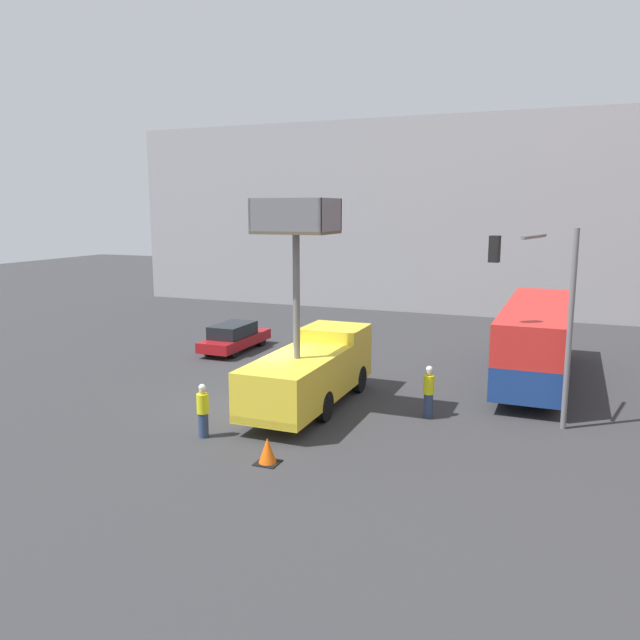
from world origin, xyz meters
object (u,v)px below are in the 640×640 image
(traffic_cone_near_truck, at_px, (267,451))
(parked_car_curbside, at_px, (234,337))
(utility_truck, at_px, (311,365))
(road_worker_near_truck, at_px, (203,411))
(road_worker_directing, at_px, (429,392))
(city_bus, at_px, (536,335))
(traffic_light_pole, at_px, (544,296))

(traffic_cone_near_truck, distance_m, parked_car_curbside, 14.60)
(utility_truck, height_order, road_worker_near_truck, utility_truck)
(road_worker_directing, height_order, parked_car_curbside, road_worker_directing)
(city_bus, xyz_separation_m, parked_car_curbside, (-14.51, 0.05, -1.20))
(road_worker_directing, distance_m, traffic_cone_near_truck, 6.65)
(traffic_light_pole, relative_size, parked_car_curbside, 1.39)
(traffic_light_pole, bearing_deg, traffic_cone_near_truck, -137.11)
(city_bus, distance_m, road_worker_near_truck, 14.48)
(city_bus, bearing_deg, traffic_cone_near_truck, 155.22)
(road_worker_directing, xyz_separation_m, parked_car_curbside, (-11.40, 6.49, -0.19))
(utility_truck, bearing_deg, road_worker_near_truck, -115.49)
(utility_truck, xyz_separation_m, road_worker_directing, (4.22, 0.46, -0.64))
(utility_truck, relative_size, traffic_cone_near_truck, 9.88)
(utility_truck, relative_size, parked_car_curbside, 1.59)
(road_worker_near_truck, bearing_deg, utility_truck, 19.74)
(road_worker_directing, xyz_separation_m, traffic_cone_near_truck, (-3.37, -5.70, -0.56))
(road_worker_near_truck, xyz_separation_m, road_worker_directing, (6.20, 4.60, 0.05))
(parked_car_curbside, bearing_deg, road_worker_near_truck, -64.88)
(traffic_cone_near_truck, bearing_deg, city_bus, 61.91)
(utility_truck, distance_m, road_worker_near_truck, 4.65)
(utility_truck, bearing_deg, parked_car_curbside, 135.94)
(traffic_light_pole, bearing_deg, city_bus, 94.18)
(traffic_light_pole, height_order, traffic_cone_near_truck, traffic_light_pole)
(road_worker_near_truck, distance_m, road_worker_directing, 7.72)
(road_worker_near_truck, height_order, road_worker_directing, road_worker_directing)
(road_worker_near_truck, bearing_deg, traffic_cone_near_truck, -66.06)
(traffic_light_pole, distance_m, road_worker_near_truck, 11.62)
(road_worker_near_truck, relative_size, parked_car_curbside, 0.37)
(parked_car_curbside, bearing_deg, traffic_light_pole, -21.17)
(city_bus, height_order, road_worker_near_truck, city_bus)
(traffic_light_pole, bearing_deg, parked_car_curbside, 158.83)
(city_bus, relative_size, road_worker_near_truck, 6.34)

